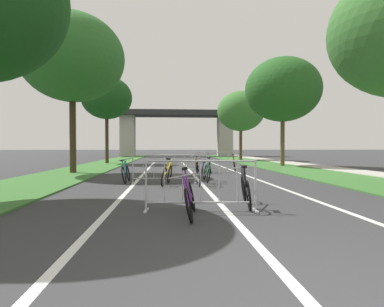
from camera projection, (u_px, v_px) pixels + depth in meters
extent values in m
cube|color=#386B2D|center=(102.00, 165.00, 22.84)|extent=(3.23, 51.21, 0.05)
cube|color=#386B2D|center=(264.00, 164.00, 23.73)|extent=(3.23, 51.21, 0.05)
cube|color=#ADA89E|center=(297.00, 164.00, 23.92)|extent=(1.80, 51.21, 0.08)
cube|color=silver|center=(190.00, 171.00, 17.17)|extent=(0.14, 29.62, 0.01)
cube|color=silver|center=(234.00, 171.00, 17.35)|extent=(0.14, 29.62, 0.01)
cube|color=silver|center=(146.00, 171.00, 16.99)|extent=(0.14, 29.62, 0.01)
cube|color=#2D2D30|center=(177.00, 114.00, 44.47)|extent=(22.11, 4.31, 0.71)
cube|color=#ADA89E|center=(128.00, 136.00, 44.02)|extent=(1.93, 2.40, 5.68)
cube|color=#ADA89E|center=(225.00, 136.00, 45.05)|extent=(1.93, 2.40, 5.68)
cylinder|color=#3D2D1E|center=(73.00, 135.00, 15.64)|extent=(0.31, 0.31, 3.81)
ellipsoid|color=#2D6628|center=(72.00, 58.00, 15.56)|extent=(5.09, 5.09, 4.33)
cylinder|color=#3D2D1E|center=(107.00, 140.00, 24.87)|extent=(0.26, 0.26, 3.72)
ellipsoid|color=#194719|center=(107.00, 98.00, 24.80)|extent=(3.95, 3.95, 3.35)
cylinder|color=brown|center=(283.00, 142.00, 21.45)|extent=(0.28, 0.28, 3.30)
ellipsoid|color=#23561E|center=(283.00, 90.00, 21.38)|extent=(5.08, 5.08, 4.32)
cylinder|color=#4C3823|center=(241.00, 145.00, 31.24)|extent=(0.29, 0.29, 3.12)
ellipsoid|color=#38702D|center=(241.00, 111.00, 31.17)|extent=(4.64, 4.64, 3.95)
cylinder|color=#ADADB2|center=(146.00, 186.00, 6.45)|extent=(0.04, 0.04, 1.05)
cube|color=#ADADB2|center=(146.00, 211.00, 6.46)|extent=(0.09, 0.44, 0.03)
cylinder|color=#ADADB2|center=(255.00, 186.00, 6.48)|extent=(0.04, 0.04, 1.05)
cube|color=#ADADB2|center=(255.00, 210.00, 6.49)|extent=(0.09, 0.44, 0.03)
cylinder|color=#ADADB2|center=(201.00, 161.00, 6.46)|extent=(2.24, 0.17, 0.04)
cylinder|color=#ADADB2|center=(201.00, 202.00, 6.47)|extent=(2.24, 0.17, 0.04)
cylinder|color=#ADADB2|center=(164.00, 181.00, 6.45)|extent=(0.02, 0.02, 0.87)
cylinder|color=#ADADB2|center=(183.00, 181.00, 6.46)|extent=(0.02, 0.02, 0.87)
cylinder|color=#ADADB2|center=(201.00, 181.00, 6.46)|extent=(0.02, 0.02, 0.87)
cylinder|color=#ADADB2|center=(219.00, 181.00, 6.47)|extent=(0.02, 0.02, 0.87)
cylinder|color=#ADADB2|center=(237.00, 181.00, 6.48)|extent=(0.02, 0.02, 0.87)
cylinder|color=#ADADB2|center=(133.00, 169.00, 11.38)|extent=(0.04, 0.04, 1.05)
cube|color=#ADADB2|center=(133.00, 183.00, 11.39)|extent=(0.07, 0.44, 0.03)
cylinder|color=#ADADB2|center=(195.00, 169.00, 11.47)|extent=(0.04, 0.04, 1.05)
cube|color=#ADADB2|center=(195.00, 183.00, 11.48)|extent=(0.07, 0.44, 0.03)
cylinder|color=#ADADB2|center=(164.00, 155.00, 11.42)|extent=(2.25, 0.11, 0.04)
cylinder|color=#ADADB2|center=(164.00, 178.00, 11.43)|extent=(2.25, 0.11, 0.04)
cylinder|color=#ADADB2|center=(143.00, 166.00, 11.39)|extent=(0.02, 0.02, 0.87)
cylinder|color=#ADADB2|center=(154.00, 166.00, 11.41)|extent=(0.02, 0.02, 0.87)
cylinder|color=#ADADB2|center=(164.00, 166.00, 11.42)|extent=(0.02, 0.02, 0.87)
cylinder|color=#ADADB2|center=(174.00, 166.00, 11.44)|extent=(0.02, 0.02, 0.87)
cylinder|color=#ADADB2|center=(185.00, 166.00, 11.46)|extent=(0.02, 0.02, 0.87)
cylinder|color=#ADADB2|center=(185.00, 162.00, 16.56)|extent=(0.04, 0.04, 1.05)
cube|color=#ADADB2|center=(185.00, 172.00, 16.57)|extent=(0.07, 0.44, 0.03)
cylinder|color=#ADADB2|center=(228.00, 162.00, 16.66)|extent=(0.04, 0.04, 1.05)
cube|color=#ADADB2|center=(228.00, 172.00, 16.67)|extent=(0.07, 0.44, 0.03)
cylinder|color=#ADADB2|center=(207.00, 152.00, 16.60)|extent=(2.25, 0.11, 0.04)
cylinder|color=#ADADB2|center=(207.00, 169.00, 16.61)|extent=(2.25, 0.11, 0.04)
cylinder|color=#ADADB2|center=(192.00, 160.00, 16.57)|extent=(0.02, 0.02, 0.87)
cylinder|color=#ADADB2|center=(200.00, 160.00, 16.59)|extent=(0.02, 0.02, 0.87)
cylinder|color=#ADADB2|center=(207.00, 160.00, 16.61)|extent=(0.02, 0.02, 0.87)
cylinder|color=#ADADB2|center=(214.00, 160.00, 16.62)|extent=(0.02, 0.02, 0.87)
cylinder|color=#ADADB2|center=(221.00, 160.00, 16.64)|extent=(0.02, 0.02, 0.87)
torus|color=black|center=(248.00, 195.00, 6.50)|extent=(0.20, 0.65, 0.64)
torus|color=black|center=(244.00, 189.00, 7.58)|extent=(0.20, 0.65, 0.64)
cylinder|color=black|center=(245.00, 180.00, 7.01)|extent=(0.14, 1.05, 0.55)
cylinder|color=black|center=(246.00, 181.00, 6.81)|extent=(0.13, 0.12, 0.63)
cylinder|color=black|center=(248.00, 195.00, 6.67)|extent=(0.08, 0.35, 0.08)
cylinder|color=black|center=(242.00, 178.00, 7.55)|extent=(0.11, 0.09, 0.51)
cube|color=black|center=(244.00, 167.00, 6.76)|extent=(0.14, 0.25, 0.06)
cylinder|color=#99999E|center=(241.00, 167.00, 7.52)|extent=(0.50, 0.10, 0.08)
torus|color=black|center=(191.00, 196.00, 6.45)|extent=(0.24, 0.63, 0.61)
torus|color=black|center=(189.00, 206.00, 5.43)|extent=(0.24, 0.63, 0.61)
cylinder|color=#662884|center=(188.00, 187.00, 5.96)|extent=(0.26, 0.98, 0.54)
cylinder|color=#662884|center=(188.00, 185.00, 6.15)|extent=(0.17, 0.14, 0.64)
cylinder|color=#662884|center=(191.00, 199.00, 6.28)|extent=(0.06, 0.33, 0.07)
cylinder|color=#662884|center=(186.00, 191.00, 5.45)|extent=(0.14, 0.11, 0.52)
cube|color=black|center=(185.00, 168.00, 6.19)|extent=(0.14, 0.25, 0.07)
cylinder|color=#99999E|center=(183.00, 176.00, 5.47)|extent=(0.45, 0.08, 0.12)
torus|color=black|center=(164.00, 177.00, 10.49)|extent=(0.27, 0.67, 0.65)
torus|color=black|center=(170.00, 174.00, 11.57)|extent=(0.27, 0.67, 0.65)
cylinder|color=gold|center=(168.00, 168.00, 10.99)|extent=(0.32, 1.03, 0.57)
cylinder|color=gold|center=(167.00, 168.00, 10.79)|extent=(0.15, 0.15, 0.64)
cylinder|color=gold|center=(165.00, 177.00, 10.66)|extent=(0.08, 0.35, 0.08)
cylinder|color=gold|center=(171.00, 167.00, 11.54)|extent=(0.13, 0.11, 0.54)
cube|color=black|center=(168.00, 159.00, 10.74)|extent=(0.15, 0.26, 0.07)
cylinder|color=#99999E|center=(172.00, 160.00, 11.50)|extent=(0.43, 0.11, 0.10)
torus|color=black|center=(210.00, 165.00, 16.57)|extent=(0.25, 0.71, 0.70)
torus|color=black|center=(210.00, 167.00, 15.49)|extent=(0.25, 0.71, 0.70)
cylinder|color=#B7B7BC|center=(209.00, 160.00, 16.05)|extent=(0.27, 1.04, 0.63)
cylinder|color=#B7B7BC|center=(209.00, 160.00, 16.26)|extent=(0.15, 0.14, 0.66)
cylinder|color=#B7B7BC|center=(210.00, 166.00, 16.40)|extent=(0.06, 0.35, 0.08)
cylinder|color=#B7B7BC|center=(209.00, 161.00, 15.51)|extent=(0.13, 0.11, 0.60)
cube|color=black|center=(208.00, 154.00, 16.29)|extent=(0.14, 0.25, 0.07)
cylinder|color=#99999E|center=(208.00, 155.00, 15.53)|extent=(0.46, 0.09, 0.10)
torus|color=black|center=(124.00, 175.00, 11.24)|extent=(0.17, 0.62, 0.62)
torus|color=black|center=(128.00, 173.00, 12.23)|extent=(0.17, 0.62, 0.62)
cylinder|color=#197A7F|center=(124.00, 167.00, 11.70)|extent=(0.13, 0.97, 0.56)
cylinder|color=#197A7F|center=(124.00, 168.00, 11.51)|extent=(0.16, 0.12, 0.57)
cylinder|color=#197A7F|center=(125.00, 175.00, 11.39)|extent=(0.04, 0.32, 0.07)
cylinder|color=#197A7F|center=(126.00, 166.00, 12.19)|extent=(0.15, 0.09, 0.54)
cube|color=black|center=(122.00, 160.00, 11.47)|extent=(0.11, 0.24, 0.07)
cylinder|color=#99999E|center=(125.00, 159.00, 12.16)|extent=(0.54, 0.04, 0.13)
torus|color=black|center=(201.00, 177.00, 10.45)|extent=(0.23, 0.65, 0.64)
torus|color=black|center=(201.00, 174.00, 11.51)|extent=(0.23, 0.65, 0.64)
cylinder|color=#1E389E|center=(203.00, 168.00, 10.95)|extent=(0.25, 1.03, 0.59)
cylinder|color=#1E389E|center=(202.00, 170.00, 10.75)|extent=(0.14, 0.13, 0.56)
cylinder|color=#1E389E|center=(201.00, 177.00, 10.62)|extent=(0.06, 0.35, 0.07)
cylinder|color=#1E389E|center=(203.00, 167.00, 11.48)|extent=(0.14, 0.10, 0.56)
cube|color=black|center=(204.00, 162.00, 10.70)|extent=(0.13, 0.25, 0.07)
cylinder|color=#99999E|center=(204.00, 159.00, 11.45)|extent=(0.53, 0.08, 0.12)
torus|color=black|center=(234.00, 165.00, 16.79)|extent=(0.29, 0.69, 0.67)
torus|color=black|center=(235.00, 164.00, 17.75)|extent=(0.29, 0.69, 0.67)
cylinder|color=red|center=(234.00, 160.00, 17.24)|extent=(0.17, 0.94, 0.57)
cylinder|color=red|center=(234.00, 160.00, 17.06)|extent=(0.15, 0.09, 0.63)
cylinder|color=red|center=(234.00, 166.00, 16.94)|extent=(0.10, 0.31, 0.08)
cylinder|color=red|center=(234.00, 160.00, 17.72)|extent=(0.13, 0.07, 0.54)
cube|color=black|center=(233.00, 155.00, 17.03)|extent=(0.16, 0.26, 0.06)
cylinder|color=#99999E|center=(233.00, 155.00, 17.70)|extent=(0.54, 0.15, 0.11)
torus|color=black|center=(205.00, 172.00, 12.58)|extent=(0.15, 0.61, 0.61)
torus|color=black|center=(209.00, 175.00, 11.51)|extent=(0.15, 0.61, 0.61)
cylinder|color=#1E7238|center=(208.00, 166.00, 12.07)|extent=(0.13, 1.05, 0.58)
cylinder|color=#1E7238|center=(207.00, 166.00, 12.28)|extent=(0.16, 0.12, 0.63)
cylinder|color=#1E7238|center=(206.00, 173.00, 12.41)|extent=(0.04, 0.35, 0.07)
cylinder|color=#1E7238|center=(210.00, 167.00, 11.53)|extent=(0.14, 0.09, 0.55)
cube|color=black|center=(209.00, 158.00, 12.31)|extent=(0.11, 0.24, 0.07)
cylinder|color=#99999E|center=(211.00, 160.00, 11.56)|extent=(0.52, 0.03, 0.12)
torus|color=black|center=(198.00, 165.00, 16.70)|extent=(0.25, 0.70, 0.69)
torus|color=black|center=(196.00, 167.00, 15.73)|extent=(0.25, 0.70, 0.69)
cylinder|color=orange|center=(196.00, 161.00, 16.24)|extent=(0.27, 0.93, 0.57)
cylinder|color=orange|center=(197.00, 161.00, 16.42)|extent=(0.12, 0.13, 0.55)
cylinder|color=orange|center=(198.00, 166.00, 16.54)|extent=(0.07, 0.32, 0.08)
cylinder|color=orange|center=(196.00, 161.00, 15.75)|extent=(0.12, 0.11, 0.54)
cube|color=black|center=(196.00, 156.00, 16.45)|extent=(0.14, 0.25, 0.06)
cylinder|color=#99999E|center=(195.00, 156.00, 15.77)|extent=(0.50, 0.10, 0.10)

